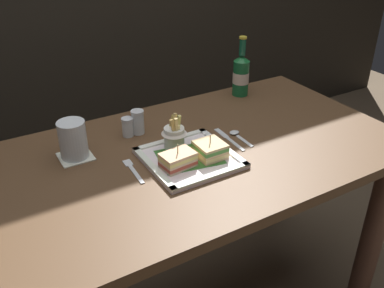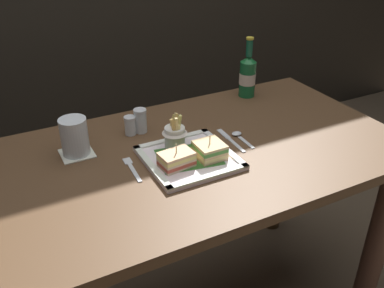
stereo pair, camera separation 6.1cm
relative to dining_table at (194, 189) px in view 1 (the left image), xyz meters
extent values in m
cube|color=brown|center=(0.00, 0.00, 0.13)|extent=(1.38, 0.76, 0.04)
cylinder|color=brown|center=(0.61, -0.30, -0.25)|extent=(0.08, 0.08, 0.73)
cylinder|color=#482B28|center=(-0.61, 0.30, -0.25)|extent=(0.08, 0.08, 0.73)
cylinder|color=#49331A|center=(0.61, 0.30, -0.25)|extent=(0.08, 0.08, 0.73)
cube|color=white|center=(-0.04, -0.04, 0.16)|extent=(0.27, 0.27, 0.01)
cube|color=#356E2A|center=(-0.04, -0.04, 0.16)|extent=(0.21, 0.18, 0.00)
cube|color=white|center=(-0.04, -0.17, 0.16)|extent=(0.27, 0.02, 0.01)
cube|color=white|center=(-0.04, 0.08, 0.16)|extent=(0.27, 0.02, 0.01)
cube|color=white|center=(-0.17, -0.04, 0.16)|extent=(0.02, 0.27, 0.01)
cube|color=white|center=(0.08, -0.04, 0.16)|extent=(0.02, 0.27, 0.01)
cube|color=#D1B08E|center=(-0.10, -0.07, 0.16)|extent=(0.10, 0.08, 0.01)
cube|color=#BD4937|center=(-0.10, -0.07, 0.17)|extent=(0.10, 0.08, 0.01)
cube|color=#DCB88C|center=(-0.10, -0.07, 0.18)|extent=(0.10, 0.08, 0.01)
cube|color=#F2D676|center=(-0.10, -0.07, 0.19)|extent=(0.10, 0.08, 0.01)
cube|color=#E3B182|center=(-0.10, -0.07, 0.20)|extent=(0.10, 0.08, 0.01)
cylinder|color=tan|center=(-0.10, -0.07, 0.20)|extent=(0.00, 0.00, 0.08)
cube|color=tan|center=(0.01, -0.07, 0.16)|extent=(0.08, 0.09, 0.01)
cube|color=#F0CD82|center=(0.01, -0.07, 0.17)|extent=(0.08, 0.09, 0.01)
cube|color=tan|center=(0.01, -0.07, 0.18)|extent=(0.08, 0.09, 0.01)
cube|color=#4E8E3E|center=(0.01, -0.07, 0.19)|extent=(0.08, 0.09, 0.01)
cube|color=#D7B57D|center=(0.01, -0.07, 0.20)|extent=(0.08, 0.09, 0.01)
cylinder|color=tan|center=(0.01, -0.07, 0.20)|extent=(0.00, 0.00, 0.08)
cylinder|color=white|center=(-0.06, 0.03, 0.20)|extent=(0.06, 0.06, 0.07)
cone|color=white|center=(-0.06, 0.03, 0.23)|extent=(0.08, 0.08, 0.03)
cube|color=#E4D562|center=(-0.04, 0.05, 0.22)|extent=(0.01, 0.01, 0.05)
cube|color=#F6D178|center=(-0.05, 0.04, 0.24)|extent=(0.03, 0.01, 0.08)
cube|color=#E0B763|center=(-0.07, 0.02, 0.23)|extent=(0.02, 0.02, 0.07)
cube|color=#ECD884|center=(-0.05, 0.02, 0.22)|extent=(0.01, 0.01, 0.05)
cube|color=#E6DC78|center=(-0.04, 0.04, 0.24)|extent=(0.01, 0.02, 0.07)
cube|color=#E6C056|center=(-0.06, 0.05, 0.23)|extent=(0.03, 0.01, 0.07)
cube|color=#EACF77|center=(-0.05, 0.05, 0.22)|extent=(0.02, 0.01, 0.05)
cube|color=#ECCF83|center=(-0.06, 0.01, 0.24)|extent=(0.01, 0.01, 0.07)
cylinder|color=#175C30|center=(0.40, 0.30, 0.22)|extent=(0.07, 0.07, 0.14)
cone|color=#195E2C|center=(0.40, 0.30, 0.31)|extent=(0.07, 0.07, 0.02)
cylinder|color=#125136|center=(0.40, 0.30, 0.35)|extent=(0.03, 0.03, 0.07)
cylinder|color=gold|center=(0.40, 0.30, 0.39)|extent=(0.03, 0.03, 0.01)
cylinder|color=beige|center=(0.40, 0.30, 0.23)|extent=(0.07, 0.07, 0.05)
cube|color=silver|center=(-0.34, 0.15, 0.15)|extent=(0.10, 0.10, 0.00)
cylinder|color=silver|center=(-0.34, 0.15, 0.21)|extent=(0.09, 0.09, 0.12)
cylinder|color=silver|center=(-0.34, 0.15, 0.20)|extent=(0.08, 0.08, 0.08)
cube|color=silver|center=(-0.22, -0.03, 0.15)|extent=(0.02, 0.11, 0.00)
cube|color=silver|center=(-0.22, 0.04, 0.15)|extent=(0.03, 0.04, 0.00)
cube|color=silver|center=(0.14, -0.03, 0.15)|extent=(0.02, 0.10, 0.00)
cube|color=silver|center=(0.14, 0.05, 0.15)|extent=(0.02, 0.07, 0.00)
cube|color=silver|center=(0.17, -0.03, 0.15)|extent=(0.01, 0.09, 0.00)
ellipsoid|color=silver|center=(0.17, 0.03, 0.16)|extent=(0.03, 0.03, 0.01)
cylinder|color=silver|center=(-0.14, 0.20, 0.18)|extent=(0.04, 0.04, 0.06)
cylinder|color=white|center=(-0.14, 0.20, 0.17)|extent=(0.03, 0.03, 0.03)
cylinder|color=silver|center=(-0.14, 0.20, 0.21)|extent=(0.04, 0.04, 0.01)
cylinder|color=silver|center=(-0.11, 0.20, 0.19)|extent=(0.04, 0.04, 0.07)
cylinder|color=#33321A|center=(-0.11, 0.20, 0.17)|extent=(0.04, 0.04, 0.04)
cylinder|color=silver|center=(-0.11, 0.20, 0.23)|extent=(0.04, 0.04, 0.01)
camera|label=1|loc=(-0.61, -1.02, 0.85)|focal=40.10mm
camera|label=2|loc=(-0.56, -1.05, 0.85)|focal=40.10mm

